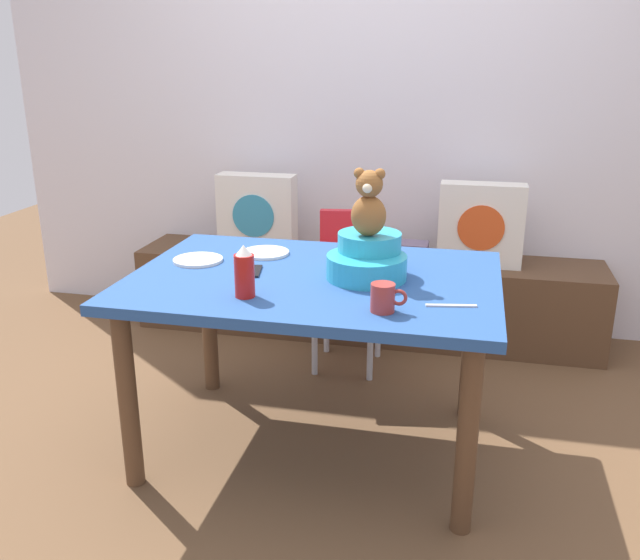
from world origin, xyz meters
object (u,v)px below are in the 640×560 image
object	(u,v)px
infant_seat_teal	(368,258)
coffee_mug	(384,298)
pillow_floral_right	(481,225)
dining_table	(314,299)
teddy_bear	(369,204)
book_stack	(410,251)
dinner_plate_far	(198,260)
highchair	(348,269)
pillow_floral_left	(257,213)
dinner_plate_near	(265,253)
ketchup_bottle	(244,273)
cell_phone	(251,271)

from	to	relation	value
infant_seat_teal	coffee_mug	bearing A→B (deg)	-72.70
pillow_floral_right	dining_table	bearing A→B (deg)	-117.09
teddy_bear	coffee_mug	distance (m)	0.43
book_stack	infant_seat_teal	bearing A→B (deg)	-92.45
pillow_floral_right	dinner_plate_far	distance (m)	1.60
coffee_mug	dinner_plate_far	size ratio (longest dim) A/B	0.60
dining_table	highchair	xyz separation A→B (m)	(-0.01, 0.80, -0.12)
pillow_floral_left	highchair	size ratio (longest dim) A/B	0.56
infant_seat_teal	dinner_plate_near	xyz separation A→B (m)	(-0.46, 0.21, -0.07)
pillow_floral_right	dining_table	size ratio (longest dim) A/B	0.32
dining_table	ketchup_bottle	world-z (taller)	ketchup_bottle
cell_phone	teddy_bear	bearing A→B (deg)	-5.86
dinner_plate_far	cell_phone	xyz separation A→B (m)	(0.26, -0.09, -0.00)
pillow_floral_left	dinner_plate_near	distance (m)	1.04
dining_table	teddy_bear	size ratio (longest dim) A/B	5.54
infant_seat_teal	coffee_mug	xyz separation A→B (m)	(0.11, -0.35, -0.02)
dinner_plate_near	pillow_floral_left	bearing A→B (deg)	109.84
coffee_mug	infant_seat_teal	bearing A→B (deg)	107.30
pillow_floral_right	dinner_plate_far	xyz separation A→B (m)	(-1.12, -1.14, 0.07)
dinner_plate_near	infant_seat_teal	bearing A→B (deg)	-23.82
dining_table	ketchup_bottle	size ratio (longest dim) A/B	7.48
dinner_plate_far	highchair	bearing A→B (deg)	55.82
ketchup_bottle	coffee_mug	world-z (taller)	ketchup_bottle
highchair	coffee_mug	bearing A→B (deg)	-73.99
pillow_floral_left	book_stack	bearing A→B (deg)	1.38
pillow_floral_left	cell_phone	bearing A→B (deg)	-73.03
book_stack	cell_phone	xyz separation A→B (m)	(-0.49, -1.24, 0.24)
dinner_plate_far	cell_phone	world-z (taller)	dinner_plate_far
pillow_floral_right	dinner_plate_near	size ratio (longest dim) A/B	2.20
infant_seat_teal	cell_phone	distance (m)	0.45
dining_table	cell_phone	distance (m)	0.27
dinner_plate_far	infant_seat_teal	bearing A→B (deg)	-3.64
dinner_plate_near	coffee_mug	bearing A→B (deg)	-43.95
coffee_mug	cell_phone	xyz separation A→B (m)	(-0.55, 0.30, -0.04)
cell_phone	highchair	bearing A→B (deg)	62.59
book_stack	infant_seat_teal	size ratio (longest dim) A/B	0.61
pillow_floral_left	teddy_bear	distance (m)	1.47
teddy_bear	dinner_plate_near	xyz separation A→B (m)	(-0.46, 0.21, -0.27)
book_stack	dinner_plate_far	size ratio (longest dim) A/B	1.00
dinner_plate_near	dinner_plate_far	distance (m)	0.28
pillow_floral_left	dinner_plate_far	world-z (taller)	pillow_floral_left
teddy_bear	ketchup_bottle	size ratio (longest dim) A/B	1.35
book_stack	dining_table	distance (m)	1.27
pillow_floral_right	teddy_bear	xyz separation A→B (m)	(-0.42, -1.18, 0.34)
dinner_plate_near	dinner_plate_far	world-z (taller)	same
infant_seat_teal	ketchup_bottle	size ratio (longest dim) A/B	1.78
dining_table	highchair	size ratio (longest dim) A/B	1.75
dining_table	coffee_mug	bearing A→B (deg)	-45.79
coffee_mug	highchair	bearing A→B (deg)	106.01
pillow_floral_left	coffee_mug	xyz separation A→B (m)	(0.92, -1.53, 0.11)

